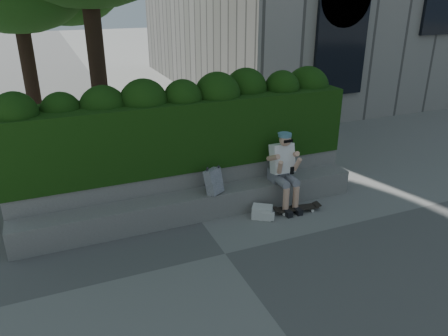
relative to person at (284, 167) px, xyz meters
name	(u,v)px	position (x,y,z in m)	size (l,w,h in m)	color
ground	(225,254)	(-1.57, -1.07, -0.75)	(80.00, 80.00, 0.00)	slate
bench_ledge	(197,205)	(-1.57, 0.18, -0.53)	(6.00, 0.45, 0.45)	gray
planter_wall	(188,187)	(-1.57, 0.66, -0.38)	(6.00, 0.50, 0.75)	gray
hedge	(182,131)	(-1.57, 0.88, 0.60)	(6.00, 1.00, 1.20)	black
person	(284,167)	(0.00, 0.00, 0.00)	(0.40, 0.76, 1.38)	slate
skateboard	(297,208)	(0.12, -0.33, -0.68)	(0.80, 0.30, 0.08)	black
backpack_plaid	(214,182)	(-1.30, 0.08, -0.09)	(0.29, 0.16, 0.43)	#AAA9AE
backpack_ground	(262,212)	(-0.55, -0.29, -0.64)	(0.34, 0.24, 0.22)	silver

